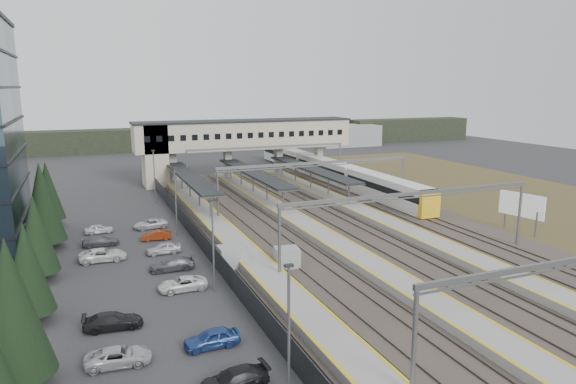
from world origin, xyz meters
name	(u,v)px	position (x,y,z in m)	size (l,w,h in m)	color
ground	(270,252)	(0.00, 0.00, 0.00)	(220.00, 220.00, 0.00)	#2B2B2D
conifer_row	(32,242)	(-22.00, -3.86, 4.84)	(4.42, 49.82, 9.50)	black
car_park	(152,293)	(-13.18, -7.89, 0.60)	(10.72, 44.76, 1.29)	#A5A6AA
lampposts	(191,217)	(-8.00, 1.25, 4.34)	(0.50, 53.25, 8.07)	slate
fence	(199,237)	(-6.50, 5.00, 1.00)	(0.08, 90.00, 2.00)	#26282B
relay_cabin_near	(232,257)	(-4.98, -3.06, 1.10)	(2.68, 1.98, 2.21)	gray
relay_cabin_far	(287,258)	(-0.14, -5.17, 1.03)	(2.48, 2.15, 2.07)	gray
rail_corridor	(328,229)	(9.34, 5.00, 0.29)	(34.00, 90.00, 0.92)	#362F29
canopies	(253,173)	(7.00, 27.00, 3.92)	(23.10, 30.00, 3.28)	black
footbridge	(231,138)	(7.70, 42.00, 7.93)	(40.40, 6.40, 11.20)	tan
gantries	(357,184)	(12.00, 3.00, 6.00)	(28.40, 62.28, 7.17)	slate
train	(327,170)	(24.00, 35.09, 2.11)	(2.94, 61.51, 3.71)	silver
billboard	(521,206)	(30.48, -4.02, 3.20)	(1.53, 5.57, 4.79)	slate
scrub_east	(546,206)	(45.00, 5.00, 0.03)	(34.00, 120.00, 0.06)	#494021
treeline_far	(238,137)	(23.81, 92.28, 2.95)	(170.00, 19.00, 7.00)	black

